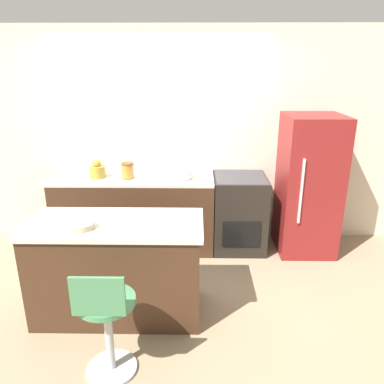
{
  "coord_description": "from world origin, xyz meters",
  "views": [
    {
      "loc": [
        0.47,
        -3.88,
        2.2
      ],
      "look_at": [
        0.42,
        -0.32,
        0.95
      ],
      "focal_mm": 35.0,
      "sensor_mm": 36.0,
      "label": 1
    }
  ],
  "objects_px": {
    "oven_range": "(239,213)",
    "refrigerator": "(308,185)",
    "mixing_bowl": "(181,173)",
    "stool_chair": "(107,322)",
    "kettle": "(97,170)"
  },
  "relations": [
    {
      "from": "mixing_bowl",
      "to": "stool_chair",
      "type": "bearing_deg",
      "value": -102.76
    },
    {
      "from": "oven_range",
      "to": "kettle",
      "type": "xyz_separation_m",
      "value": [
        -1.68,
        -0.05,
        0.54
      ]
    },
    {
      "from": "stool_chair",
      "to": "mixing_bowl",
      "type": "xyz_separation_m",
      "value": [
        0.45,
        1.99,
        0.51
      ]
    },
    {
      "from": "kettle",
      "to": "mixing_bowl",
      "type": "bearing_deg",
      "value": 0.0
    },
    {
      "from": "oven_range",
      "to": "refrigerator",
      "type": "height_order",
      "value": "refrigerator"
    },
    {
      "from": "kettle",
      "to": "mixing_bowl",
      "type": "distance_m",
      "value": 0.98
    },
    {
      "from": "oven_range",
      "to": "stool_chair",
      "type": "height_order",
      "value": "stool_chair"
    },
    {
      "from": "oven_range",
      "to": "stool_chair",
      "type": "xyz_separation_m",
      "value": [
        -1.15,
        -2.04,
        0.0
      ]
    },
    {
      "from": "oven_range",
      "to": "refrigerator",
      "type": "bearing_deg",
      "value": -1.74
    },
    {
      "from": "kettle",
      "to": "mixing_bowl",
      "type": "height_order",
      "value": "kettle"
    },
    {
      "from": "kettle",
      "to": "mixing_bowl",
      "type": "xyz_separation_m",
      "value": [
        0.98,
        0.0,
        -0.03
      ]
    },
    {
      "from": "refrigerator",
      "to": "stool_chair",
      "type": "height_order",
      "value": "refrigerator"
    },
    {
      "from": "refrigerator",
      "to": "mixing_bowl",
      "type": "xyz_separation_m",
      "value": [
        -1.49,
        -0.02,
        0.14
      ]
    },
    {
      "from": "stool_chair",
      "to": "mixing_bowl",
      "type": "height_order",
      "value": "mixing_bowl"
    },
    {
      "from": "mixing_bowl",
      "to": "refrigerator",
      "type": "bearing_deg",
      "value": 0.88
    }
  ]
}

